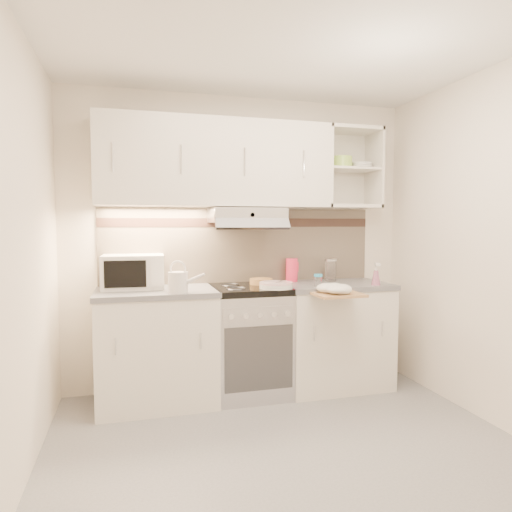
% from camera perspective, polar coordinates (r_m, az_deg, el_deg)
% --- Properties ---
extents(ground, '(3.00, 3.00, 0.00)m').
position_cam_1_polar(ground, '(3.01, 4.94, -23.90)').
color(ground, gray).
rests_on(ground, ground).
extents(room_shell, '(3.04, 2.84, 2.52)m').
position_cam_1_polar(room_shell, '(3.01, 2.74, 8.19)').
color(room_shell, silver).
rests_on(room_shell, ground).
extents(base_cabinet_left, '(0.90, 0.60, 0.86)m').
position_cam_1_polar(base_cabinet_left, '(3.73, -12.27, -11.29)').
color(base_cabinet_left, silver).
rests_on(base_cabinet_left, ground).
extents(worktop_left, '(0.92, 0.62, 0.04)m').
position_cam_1_polar(worktop_left, '(3.63, -12.38, -4.42)').
color(worktop_left, slate).
rests_on(worktop_left, base_cabinet_left).
extents(base_cabinet_right, '(0.90, 0.60, 0.86)m').
position_cam_1_polar(base_cabinet_right, '(4.08, 9.60, -9.90)').
color(base_cabinet_right, silver).
rests_on(base_cabinet_right, ground).
extents(worktop_right, '(0.92, 0.62, 0.04)m').
position_cam_1_polar(worktop_right, '(4.00, 9.67, -3.62)').
color(worktop_right, slate).
rests_on(worktop_right, base_cabinet_right).
extents(electric_range, '(0.60, 0.60, 0.90)m').
position_cam_1_polar(electric_range, '(3.83, -0.81, -10.45)').
color(electric_range, '#B7B7BC').
rests_on(electric_range, ground).
extents(microwave, '(0.49, 0.37, 0.27)m').
position_cam_1_polar(microwave, '(3.73, -15.08, -1.89)').
color(microwave, silver).
rests_on(microwave, worktop_left).
extents(watering_can, '(0.27, 0.17, 0.24)m').
position_cam_1_polar(watering_can, '(3.41, -9.58, -3.14)').
color(watering_can, silver).
rests_on(watering_can, worktop_left).
extents(plate_stack, '(0.26, 0.26, 0.06)m').
position_cam_1_polar(plate_stack, '(3.62, 2.52, -3.66)').
color(plate_stack, silver).
rests_on(plate_stack, electric_range).
extents(bread_loaf, '(0.19, 0.19, 0.05)m').
position_cam_1_polar(bread_loaf, '(3.85, 0.64, -3.19)').
color(bread_loaf, tan).
rests_on(bread_loaf, electric_range).
extents(pink_pitcher, '(0.11, 0.10, 0.21)m').
position_cam_1_polar(pink_pitcher, '(4.04, 4.50, -1.73)').
color(pink_pitcher, '#F12B50').
rests_on(pink_pitcher, worktop_right).
extents(glass_jar, '(0.10, 0.10, 0.20)m').
position_cam_1_polar(glass_jar, '(4.11, 9.33, -1.73)').
color(glass_jar, silver).
rests_on(glass_jar, worktop_right).
extents(spice_jar, '(0.07, 0.07, 0.10)m').
position_cam_1_polar(spice_jar, '(3.75, 7.77, -3.01)').
color(spice_jar, silver).
rests_on(spice_jar, worktop_right).
extents(spray_bottle, '(0.08, 0.08, 0.20)m').
position_cam_1_polar(spray_bottle, '(3.92, 14.77, -2.42)').
color(spray_bottle, '#FF98C8').
rests_on(spray_bottle, worktop_right).
extents(cutting_board, '(0.37, 0.33, 0.02)m').
position_cam_1_polar(cutting_board, '(3.56, 10.09, -4.72)').
color(cutting_board, tan).
rests_on(cutting_board, base_cabinet_right).
extents(dish_towel, '(0.37, 0.34, 0.08)m').
position_cam_1_polar(dish_towel, '(3.54, 9.32, -3.94)').
color(dish_towel, beige).
rests_on(dish_towel, cutting_board).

